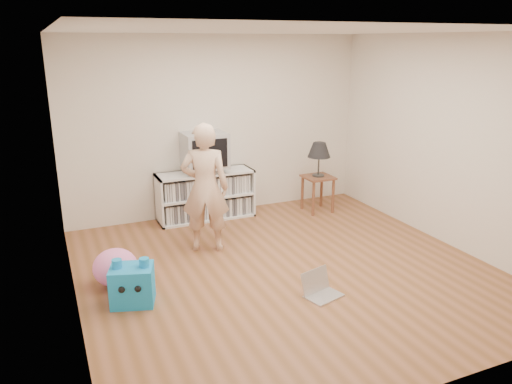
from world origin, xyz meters
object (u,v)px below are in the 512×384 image
at_px(dvd_deck, 205,170).
at_px(table_lamp, 319,151).
at_px(side_table, 318,185).
at_px(crt_tv, 204,150).
at_px(media_unit, 205,195).
at_px(laptop, 320,289).
at_px(person, 205,188).
at_px(plush_blue, 132,285).
at_px(plush_pink, 115,267).

bearing_deg(dvd_deck, table_lamp, -12.55).
height_order(dvd_deck, side_table, dvd_deck).
bearing_deg(table_lamp, crt_tv, 167.56).
distance_m(media_unit, laptop, 2.73).
relative_size(dvd_deck, crt_tv, 0.75).
xyz_separation_m(person, laptop, (0.69, -1.59, -0.73)).
bearing_deg(side_table, dvd_deck, 167.45).
bearing_deg(person, table_lamp, -137.00).
bearing_deg(side_table, crt_tv, 167.56).
xyz_separation_m(table_lamp, person, (-2.01, -0.72, -0.14)).
bearing_deg(plush_blue, person, 59.68).
xyz_separation_m(plush_blue, plush_pink, (-0.09, 0.47, -0.00)).
height_order(dvd_deck, person, person).
height_order(crt_tv, side_table, crt_tv).
bearing_deg(side_table, plush_pink, -158.67).
xyz_separation_m(person, plush_blue, (-1.09, -1.00, -0.59)).
height_order(side_table, plush_pink, side_table).
bearing_deg(person, plush_pink, 47.03).
xyz_separation_m(laptop, plush_blue, (-1.79, 0.59, 0.13)).
xyz_separation_m(media_unit, table_lamp, (1.66, -0.39, 0.59)).
distance_m(dvd_deck, table_lamp, 1.71).
bearing_deg(side_table, person, -160.19).
bearing_deg(dvd_deck, person, -107.66).
height_order(dvd_deck, plush_blue, dvd_deck).
relative_size(dvd_deck, side_table, 0.82).
bearing_deg(laptop, plush_blue, 145.62).
distance_m(crt_tv, person, 1.17).
bearing_deg(crt_tv, media_unit, 90.00).
height_order(media_unit, table_lamp, table_lamp).
height_order(media_unit, laptop, media_unit).
bearing_deg(plush_pink, person, 23.84).
distance_m(dvd_deck, plush_blue, 2.60).
bearing_deg(dvd_deck, crt_tv, -90.00).
xyz_separation_m(dvd_deck, crt_tv, (0.00, -0.00, 0.29)).
bearing_deg(crt_tv, dvd_deck, 90.00).
height_order(media_unit, plush_blue, media_unit).
distance_m(media_unit, side_table, 1.71).
relative_size(crt_tv, person, 0.38).
relative_size(table_lamp, laptop, 1.20).
distance_m(table_lamp, person, 2.14).
xyz_separation_m(person, plush_pink, (-1.19, -0.52, -0.60)).
xyz_separation_m(laptop, plush_pink, (-1.88, 1.06, 0.13)).
distance_m(side_table, person, 2.17).
bearing_deg(side_table, plush_blue, -150.97).
xyz_separation_m(dvd_deck, plush_blue, (-1.44, -2.09, -0.53)).
bearing_deg(plush_blue, crt_tv, 72.67).
distance_m(side_table, plush_pink, 3.44).
distance_m(table_lamp, laptop, 2.80).
height_order(side_table, plush_blue, side_table).
height_order(dvd_deck, plush_pink, dvd_deck).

